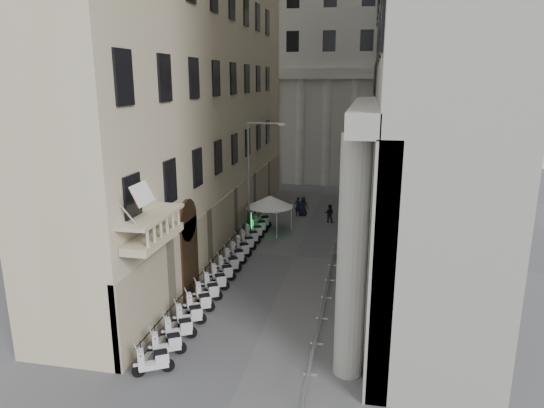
{
  "coord_description": "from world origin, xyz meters",
  "views": [
    {
      "loc": [
        4.64,
        -12.23,
        11.9
      ],
      "look_at": [
        -0.97,
        16.08,
        4.5
      ],
      "focal_mm": 32.0,
      "sensor_mm": 36.0,
      "label": 1
    }
  ],
  "objects_px": {
    "info_kiosk": "(249,223)",
    "pedestrian_a": "(298,206)",
    "scooter_0": "(154,374)",
    "street_lamp": "(253,169)",
    "security_tent": "(267,200)",
    "pedestrian_b": "(329,213)"
  },
  "relations": [
    {
      "from": "security_tent",
      "to": "street_lamp",
      "type": "xyz_separation_m",
      "value": [
        -0.71,
        -1.77,
        2.82
      ]
    },
    {
      "from": "security_tent",
      "to": "info_kiosk",
      "type": "xyz_separation_m",
      "value": [
        -1.07,
        -1.73,
        -1.49
      ]
    },
    {
      "from": "security_tent",
      "to": "street_lamp",
      "type": "distance_m",
      "value": 3.4
    },
    {
      "from": "scooter_0",
      "to": "street_lamp",
      "type": "distance_m",
      "value": 19.6
    },
    {
      "from": "security_tent",
      "to": "pedestrian_b",
      "type": "distance_m",
      "value": 5.97
    },
    {
      "from": "street_lamp",
      "to": "info_kiosk",
      "type": "xyz_separation_m",
      "value": [
        -0.36,
        0.04,
        -4.31
      ]
    },
    {
      "from": "pedestrian_a",
      "to": "info_kiosk",
      "type": "bearing_deg",
      "value": 80.82
    },
    {
      "from": "info_kiosk",
      "to": "pedestrian_a",
      "type": "xyz_separation_m",
      "value": [
        2.92,
        6.49,
        -0.15
      ]
    },
    {
      "from": "scooter_0",
      "to": "info_kiosk",
      "type": "distance_m",
      "value": 18.94
    },
    {
      "from": "street_lamp",
      "to": "info_kiosk",
      "type": "relative_size",
      "value": 4.45
    },
    {
      "from": "scooter_0",
      "to": "pedestrian_b",
      "type": "distance_m",
      "value": 24.35
    },
    {
      "from": "security_tent",
      "to": "street_lamp",
      "type": "relative_size",
      "value": 0.42
    },
    {
      "from": "scooter_0",
      "to": "pedestrian_a",
      "type": "bearing_deg",
      "value": -34.9
    },
    {
      "from": "scooter_0",
      "to": "pedestrian_a",
      "type": "distance_m",
      "value": 25.52
    },
    {
      "from": "street_lamp",
      "to": "info_kiosk",
      "type": "distance_m",
      "value": 4.32
    },
    {
      "from": "info_kiosk",
      "to": "pedestrian_b",
      "type": "xyz_separation_m",
      "value": [
        5.88,
        4.84,
        -0.21
      ]
    },
    {
      "from": "security_tent",
      "to": "pedestrian_a",
      "type": "xyz_separation_m",
      "value": [
        1.85,
        4.76,
        -1.64
      ]
    },
    {
      "from": "security_tent",
      "to": "street_lamp",
      "type": "height_order",
      "value": "street_lamp"
    },
    {
      "from": "info_kiosk",
      "to": "pedestrian_b",
      "type": "bearing_deg",
      "value": 26.72
    },
    {
      "from": "street_lamp",
      "to": "pedestrian_a",
      "type": "bearing_deg",
      "value": 65.58
    },
    {
      "from": "security_tent",
      "to": "pedestrian_a",
      "type": "relative_size",
      "value": 2.15
    },
    {
      "from": "security_tent",
      "to": "pedestrian_b",
      "type": "relative_size",
      "value": 2.31
    }
  ]
}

